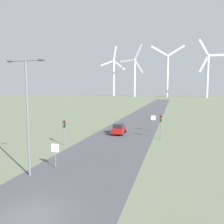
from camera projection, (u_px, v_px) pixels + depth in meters
The scene contains 12 objects.
ground_plane at pixel (32, 216), 12.81m from camera, with size 600.00×600.00×0.00m, color #667056.
road_surface at pixel (143, 118), 58.78m from camera, with size 10.00×240.00×0.01m.
streetlamp at pixel (27, 104), 18.34m from camera, with size 3.69×0.32×9.93m.
stop_sign_near at pixel (55, 151), 20.63m from camera, with size 0.81×0.07×2.36m.
stop_sign_far at pixel (153, 120), 38.87m from camera, with size 0.81×0.07×2.89m.
traffic_light_post_near_left at pixel (64, 127), 29.21m from camera, with size 0.28×0.33×3.32m.
traffic_light_post_near_right at pixel (161, 122), 32.84m from camera, with size 0.28×0.34×3.60m.
car_approaching at pixel (119, 129), 36.83m from camera, with size 2.03×4.19×1.83m.
wind_turbine_far_left at pixel (114, 74), 276.27m from camera, with size 30.35×7.19×61.95m.
wind_turbine_left at pixel (135, 74), 253.47m from camera, with size 29.29×7.79×59.61m.
wind_turbine_center at pixel (168, 71), 244.53m from camera, with size 36.30×12.20×57.45m.
wind_turbine_right at pixel (208, 72), 203.24m from camera, with size 25.40×10.38×54.20m.
Camera 1 is at (7.84, -10.39, 7.40)m, focal length 35.00 mm.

